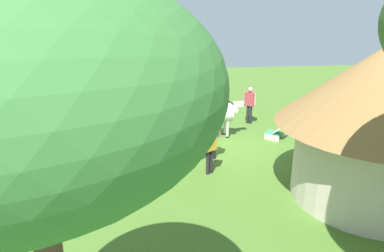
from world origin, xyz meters
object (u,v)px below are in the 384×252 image
zebra_nearest_camera (141,108)px  acacia_tree_far_lawn (23,91)px  striped_lounge_chair (276,133)px  zebra_by_umbrella (213,114)px  guest_beside_umbrella (212,132)px  thatched_hut (379,115)px  standing_watcher (250,102)px  patio_chair_near_lawn (139,134)px  patio_dining_table (155,142)px  patio_chair_near_hut (193,147)px  shade_umbrella (153,89)px  patio_chair_east_end (130,159)px  guest_behind_table (210,145)px

zebra_nearest_camera → acacia_tree_far_lawn: 11.42m
striped_lounge_chair → zebra_by_umbrella: (2.45, -0.50, 0.69)m
guest_beside_umbrella → acacia_tree_far_lawn: bearing=-94.5°
zebra_by_umbrella → thatched_hut: bearing=28.7°
standing_watcher → zebra_nearest_camera: standing_watcher is taller
thatched_hut → acacia_tree_far_lawn: bearing=35.6°
patio_chair_near_lawn → standing_watcher: standing_watcher is taller
standing_watcher → acacia_tree_far_lawn: (5.30, 11.36, 3.24)m
patio_dining_table → zebra_by_umbrella: size_ratio=0.70×
patio_chair_near_lawn → standing_watcher: size_ratio=0.55×
thatched_hut → patio_chair_near_hut: thatched_hut is taller
patio_chair_near_hut → striped_lounge_chair: 3.89m
patio_chair_near_hut → acacia_tree_far_lawn: 8.79m
thatched_hut → shade_umbrella: (5.59, -3.14, 0.13)m
patio_chair_east_end → guest_behind_table: 2.45m
thatched_hut → shade_umbrella: thatched_hut is taller
zebra_nearest_camera → zebra_by_umbrella: (-2.78, 1.11, -0.05)m
guest_behind_table → zebra_nearest_camera: 4.75m
guest_behind_table → standing_watcher: 5.34m
acacia_tree_far_lawn → patio_dining_table: bearing=-97.8°
patio_chair_east_end → acacia_tree_far_lawn: size_ratio=0.17×
shade_umbrella → guest_beside_umbrella: shade_umbrella is taller
shade_umbrella → zebra_nearest_camera: 3.39m
guest_beside_umbrella → acacia_tree_far_lawn: size_ratio=0.30×
shade_umbrella → patio_chair_east_end: 2.33m
patio_dining_table → guest_beside_umbrella: bearing=176.4°
patio_dining_table → guest_behind_table: 2.07m
guest_behind_table → zebra_nearest_camera: bearing=86.4°
patio_dining_table → patio_chair_east_end: patio_chair_east_end is taller
shade_umbrella → patio_chair_near_lawn: size_ratio=3.83×
patio_chair_east_end → zebra_nearest_camera: bearing=122.3°
guest_beside_umbrella → zebra_by_umbrella: 2.07m
patio_chair_near_hut → guest_beside_umbrella: bearing=-62.2°
thatched_hut → acacia_tree_far_lawn: (6.67, 4.77, 1.90)m
shade_umbrella → zebra_nearest_camera: shade_umbrella is taller
patio_chair_near_lawn → guest_behind_table: size_ratio=0.58×
thatched_hut → patio_dining_table: 6.63m
patio_chair_near_lawn → striped_lounge_chair: size_ratio=0.96×
shade_umbrella → patio_chair_near_hut: shade_umbrella is taller
patio_chair_east_end → guest_beside_umbrella: (-2.68, -0.92, 0.43)m
shade_umbrella → standing_watcher: shade_umbrella is taller
zebra_by_umbrella → acacia_tree_far_lawn: size_ratio=0.44×
patio_chair_near_lawn → striped_lounge_chair: (-5.28, -0.25, -0.26)m
patio_chair_east_end → guest_beside_umbrella: size_ratio=0.57×
patio_dining_table → striped_lounge_chair: (-4.74, -1.42, -0.40)m
acacia_tree_far_lawn → striped_lounge_chair: bearing=-121.9°
patio_chair_east_end → zebra_nearest_camera: size_ratio=0.43×
patio_chair_east_end → zebra_by_umbrella: size_ratio=0.39×
shade_umbrella → striped_lounge_chair: size_ratio=3.69×
thatched_hut → zebra_nearest_camera: bearing=-45.4°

